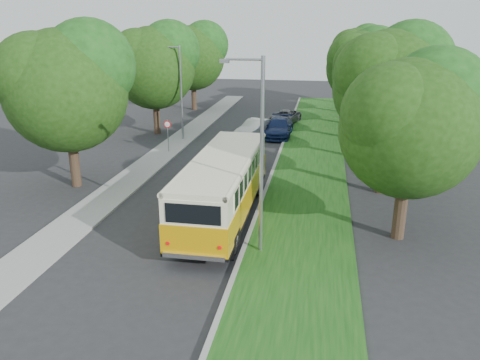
% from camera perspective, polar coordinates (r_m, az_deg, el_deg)
% --- Properties ---
extents(ground, '(120.00, 120.00, 0.00)m').
position_cam_1_polar(ground, '(22.91, -7.42, -5.04)').
color(ground, '#28282A').
rests_on(ground, ground).
extents(curb, '(0.20, 70.00, 0.15)m').
position_cam_1_polar(curb, '(26.72, 3.16, -1.23)').
color(curb, gray).
rests_on(curb, ground).
extents(grass_verge, '(4.50, 70.00, 0.13)m').
position_cam_1_polar(grass_verge, '(26.56, 8.20, -1.54)').
color(grass_verge, '#144612').
rests_on(grass_verge, ground).
extents(sidewalk, '(2.20, 70.00, 0.12)m').
position_cam_1_polar(sidewalk, '(28.88, -13.61, -0.23)').
color(sidewalk, gray).
rests_on(sidewalk, ground).
extents(treeline, '(24.27, 41.91, 9.46)m').
position_cam_1_polar(treeline, '(38.24, 5.11, 13.73)').
color(treeline, '#332319').
rests_on(treeline, ground).
extents(lamppost_near, '(1.71, 0.16, 8.00)m').
position_cam_1_polar(lamppost_near, '(18.25, 2.38, 3.48)').
color(lamppost_near, gray).
rests_on(lamppost_near, ground).
extents(lamppost_far, '(1.71, 0.16, 7.50)m').
position_cam_1_polar(lamppost_far, '(38.01, -7.34, 10.88)').
color(lamppost_far, gray).
rests_on(lamppost_far, ground).
extents(warning_sign, '(0.56, 0.10, 2.50)m').
position_cam_1_polar(warning_sign, '(34.60, -8.82, 6.01)').
color(warning_sign, gray).
rests_on(warning_sign, ground).
extents(vintage_bus, '(2.80, 10.81, 3.21)m').
position_cam_1_polar(vintage_bus, '(22.52, -2.05, -0.91)').
color(vintage_bus, '#E19E07').
rests_on(vintage_bus, ground).
extents(car_silver, '(2.02, 4.15, 1.36)m').
position_cam_1_polar(car_silver, '(30.42, 1.00, 2.49)').
color(car_silver, '#A3A2A7').
rests_on(car_silver, ground).
extents(car_white, '(3.16, 4.83, 1.50)m').
position_cam_1_polar(car_white, '(39.26, 1.90, 6.28)').
color(car_white, silver).
rests_on(car_white, ground).
extents(car_blue, '(2.23, 5.27, 1.52)m').
position_cam_1_polar(car_blue, '(39.79, 4.76, 6.40)').
color(car_blue, '#12214F').
rests_on(car_blue, ground).
extents(car_grey, '(3.24, 5.03, 1.29)m').
position_cam_1_polar(car_grey, '(44.80, 5.42, 7.61)').
color(car_grey, '#55575C').
rests_on(car_grey, ground).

